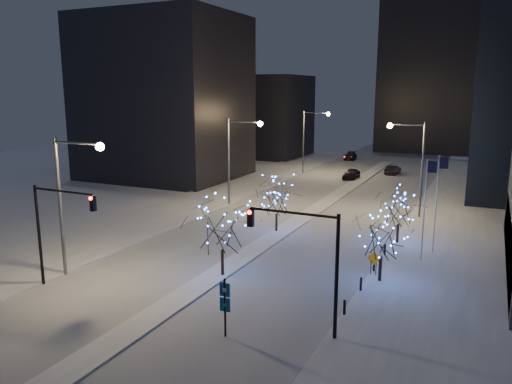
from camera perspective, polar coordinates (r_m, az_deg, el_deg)
The scene contains 25 objects.
ground at distance 31.70m, azimuth -10.63°, elevation -13.24°, with size 160.00×160.00×0.00m, color white.
road at distance 62.02m, azimuth 8.63°, elevation -0.83°, with size 20.00×130.00×0.02m, color silver.
median at distance 57.34m, azimuth 7.18°, elevation -1.74°, with size 2.00×80.00×0.15m, color white.
east_sidewalk at distance 45.10m, azimuth 21.49°, elevation -6.17°, with size 10.00×90.00×0.15m, color white.
west_sidewalk at distance 54.82m, azimuth -10.28°, elevation -2.46°, with size 8.00×90.00×0.15m, color white.
filler_west_near at distance 77.65m, azimuth -10.46°, elevation 10.52°, with size 22.00×18.00×24.00m, color black.
filler_west_far at distance 102.78m, azimuth 0.45°, elevation 8.69°, with size 18.00×16.00×16.00m, color black.
horizon_block at distance 115.90m, azimuth 20.44°, elevation 14.75°, with size 24.00×14.00×42.00m, color black.
street_lamp_w_near at distance 36.88m, azimuth -20.49°, elevation 0.37°, with size 4.40×0.56×10.00m.
street_lamp_w_mid at distance 56.92m, azimuth -2.22°, elevation 4.82°, with size 4.40×0.56×10.00m.
street_lamp_w_far at distance 79.81m, azimuth 6.16°, elevation 6.71°, with size 4.40×0.56×10.00m.
street_lamp_east at distance 53.99m, azimuth 17.58°, elevation 3.86°, with size 3.90×0.56×10.00m.
traffic_signal_west at distance 35.56m, azimuth -22.04°, elevation -3.02°, with size 5.26×0.43×7.00m.
traffic_signal_east at distance 26.84m, azimuth 6.05°, elevation -6.82°, with size 5.26×0.43×7.00m.
flagpoles at distance 41.39m, azimuth 19.44°, elevation -0.80°, with size 1.35×2.60×8.00m.
bollards at distance 36.10m, azimuth 12.65°, elevation -9.14°, with size 0.16×12.16×0.90m.
car_near at distance 76.48m, azimuth 10.84°, elevation 2.04°, with size 1.87×4.64×1.58m, color black.
car_mid at distance 82.45m, azimuth 15.37°, elevation 2.46°, with size 1.51×4.33×1.43m, color black.
car_far at distance 98.11m, azimuth 10.75°, elevation 4.08°, with size 2.01×4.95×1.44m, color #222327.
holiday_tree_median_near at distance 35.35m, azimuth -3.92°, elevation -3.77°, with size 6.42×6.42×5.91m.
holiday_tree_median_far at distance 46.58m, azimuth 2.37°, elevation -0.65°, with size 4.95×4.95×5.03m.
holiday_tree_plaza_near at distance 35.36m, azimuth 14.18°, elevation -4.89°, with size 5.05×5.05×5.00m.
holiday_tree_plaza_far at distance 44.69m, azimuth 16.03°, elevation -1.85°, with size 4.03×4.03×4.66m.
wayfinding_sign at distance 27.48m, azimuth -3.57°, elevation -12.37°, with size 0.60×0.11×3.35m.
construction_sign at distance 37.13m, azimuth 13.31°, elevation -7.62°, with size 1.03×0.21×1.72m.
Camera 1 is at (17.25, -23.09, 13.21)m, focal length 35.00 mm.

